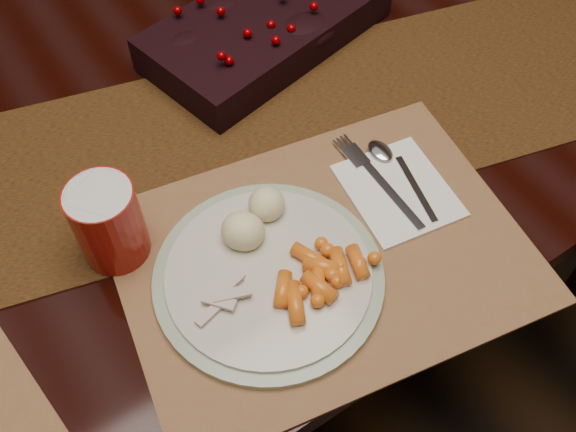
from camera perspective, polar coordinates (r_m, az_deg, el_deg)
floor at (r=1.61m, az=-5.88°, el=-9.65°), size 5.00×5.00×0.00m
dining_table at (r=1.28m, az=-7.28°, el=-2.29°), size 1.80×1.00×0.75m
table_runner at (r=0.93m, az=-4.14°, el=6.97°), size 1.66×0.71×0.00m
centerpiece at (r=1.06m, az=-1.94°, el=16.93°), size 0.42×0.28×0.08m
placemat_main at (r=0.81m, az=3.12°, el=-3.39°), size 0.56×0.45×0.00m
dinner_plate at (r=0.78m, az=-1.74°, el=-5.34°), size 0.34×0.34×0.02m
baby_carrots at (r=0.77m, az=2.36°, el=-4.58°), size 0.15×0.13×0.02m
mashed_potatoes at (r=0.80m, az=-3.19°, el=0.33°), size 0.10×0.09×0.05m
turkey_shreds at (r=0.75m, az=-5.88°, el=-7.32°), size 0.07×0.06×0.02m
napkin at (r=0.87m, az=9.74°, el=2.23°), size 0.15×0.17×0.01m
fork at (r=0.87m, az=8.45°, el=2.77°), size 0.03×0.17×0.00m
spoon at (r=0.89m, az=10.31°, el=3.47°), size 0.07×0.15×0.00m
red_cup at (r=0.79m, az=-15.68°, el=-0.60°), size 0.10×0.10×0.11m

